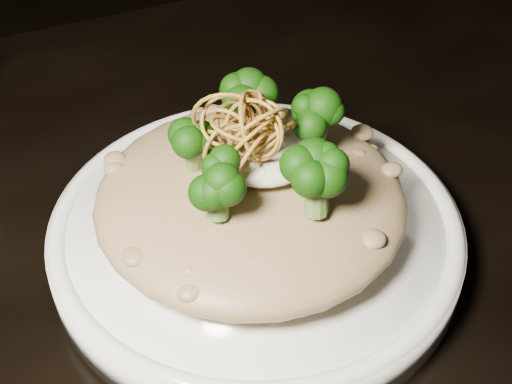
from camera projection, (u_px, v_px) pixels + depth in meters
The scene contains 6 objects.
table at pixel (149, 377), 0.53m from camera, with size 1.10×0.80×0.75m.
plate at pixel (256, 235), 0.50m from camera, with size 0.28×0.28×0.03m, color white.
risotto at pixel (251, 198), 0.47m from camera, with size 0.21×0.21×0.05m, color brown.
broccoli at pixel (266, 140), 0.44m from camera, with size 0.14×0.14×0.05m, color black, non-canonical shape.
cheese at pixel (263, 154), 0.46m from camera, with size 0.06×0.06×0.02m, color silver.
shallots at pixel (249, 125), 0.43m from camera, with size 0.05×0.05×0.03m, color brown, non-canonical shape.
Camera 1 is at (-0.06, -0.31, 1.12)m, focal length 50.00 mm.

